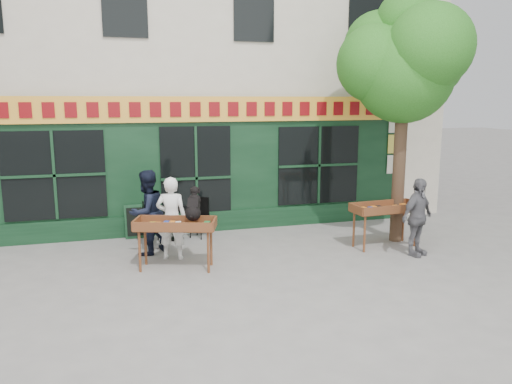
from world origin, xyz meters
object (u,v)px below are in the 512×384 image
woman (171,218)px  bistro_table (176,217)px  man_left (147,212)px  book_cart_center (176,227)px  man_right (417,217)px  book_cart_right (385,210)px  dog (194,203)px

woman → bistro_table: woman is taller
bistro_table → man_left: size_ratio=0.43×
book_cart_center → man_left: man_left is taller
man_right → bistro_table: 5.36m
book_cart_center → woman: woman is taller
bistro_table → man_left: 1.19m
woman → book_cart_right: woman is taller
book_cart_right → bistro_table: size_ratio=2.02×
woman → man_left: man_left is taller
woman → book_cart_right: 4.65m
book_cart_center → bistro_table: bearing=101.1°
man_right → woman: bearing=142.6°
dog → man_right: (4.58, -0.49, -0.47)m
man_right → bistro_table: bearing=127.3°
book_cart_center → bistro_table: 2.07m
book_cart_center → bistro_table: size_ratio=2.13×
bistro_table → book_cart_center: bearing=-96.9°
book_cart_center → bistro_table: book_cart_center is taller
woman → bistro_table: size_ratio=2.24×
book_cart_center → woman: size_ratio=0.95×
book_cart_center → man_right: bearing=11.7°
book_cart_center → man_left: (-0.45, 1.14, 0.07)m
book_cart_right → man_right: bearing=-72.1°
dog → woman: woman is taller
woman → bistro_table: 1.45m
book_cart_center → man_left: bearing=129.7°
book_cart_center → woman: (-0.00, 0.65, 0.03)m
man_left → man_right: bearing=124.4°
man_left → woman: bearing=94.6°
book_cart_center → man_right: man_right is taller
dog → book_cart_right: size_ratio=0.39×
bistro_table → book_cart_right: bearing=-22.7°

